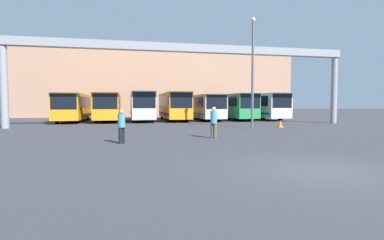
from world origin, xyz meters
The scene contains 14 objects.
ground_plane centered at (0.00, 0.00, 0.00)m, with size 200.00×200.00×0.00m, color #38383D.
building_backdrop centered at (0.00, 44.17, 5.27)m, with size 43.14×12.00×10.54m.
overhead_gantry centered at (0.00, 18.90, 6.18)m, with size 30.74×0.80×7.33m.
bus_slot_0 centered at (-11.34, 28.06, 1.76)m, with size 2.60×11.16×3.05m.
bus_slot_1 centered at (-7.56, 28.04, 1.79)m, with size 2.59×11.11×3.10m.
bus_slot_2 centered at (-3.78, 27.53, 1.89)m, with size 2.49×10.08×3.28m.
bus_slot_3 centered at (0.00, 27.54, 1.87)m, with size 2.53×10.12×3.25m.
bus_slot_4 centered at (3.78, 28.19, 1.75)m, with size 2.50×11.41×3.03m.
bus_slot_5 centered at (7.56, 27.97, 1.81)m, with size 2.50×10.97×3.15m.
bus_slot_6 centered at (11.34, 28.12, 1.85)m, with size 2.59×11.27×3.22m.
pedestrian_mid_left centered at (-5.76, 7.44, 0.90)m, with size 0.35×0.35×1.70m.
pedestrian_near_center centered at (-0.64, 8.66, 0.96)m, with size 0.37×0.37×1.80m.
traffic_cone centered at (7.00, 14.98, 0.31)m, with size 0.50×0.50×0.63m.
lamp_post centered at (4.51, 15.03, 4.82)m, with size 0.36×0.36×8.90m.
Camera 1 is at (-5.50, -7.76, 1.97)m, focal length 28.00 mm.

